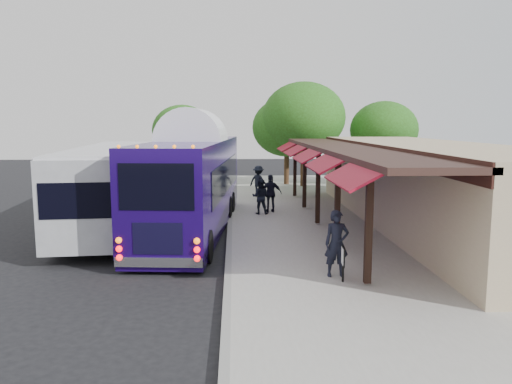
# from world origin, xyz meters

# --- Properties ---
(ground) EXTENTS (90.00, 90.00, 0.00)m
(ground) POSITION_xyz_m (0.00, 0.00, 0.00)
(ground) COLOR black
(ground) RESTS_ON ground
(sidewalk) EXTENTS (10.00, 40.00, 0.15)m
(sidewalk) POSITION_xyz_m (5.00, 4.00, 0.07)
(sidewalk) COLOR #9E9B93
(sidewalk) RESTS_ON ground
(curb) EXTENTS (0.20, 40.00, 0.16)m
(curb) POSITION_xyz_m (0.05, 4.00, 0.07)
(curb) COLOR gray
(curb) RESTS_ON ground
(station_shelter) EXTENTS (8.15, 20.00, 3.60)m
(station_shelter) POSITION_xyz_m (8.38, 4.00, 1.85)
(station_shelter) COLOR tan
(station_shelter) RESTS_ON ground
(coach_bus) EXTENTS (3.69, 12.72, 4.02)m
(coach_bus) POSITION_xyz_m (-1.45, 3.68, 2.16)
(coach_bus) COLOR #1B0752
(coach_bus) RESTS_ON ground
(city_bus) EXTENTS (3.78, 13.00, 3.44)m
(city_bus) POSITION_xyz_m (-4.91, 4.84, 1.90)
(city_bus) COLOR #94979C
(city_bus) RESTS_ON ground
(ped_a) EXTENTS (0.71, 0.48, 1.89)m
(ped_a) POSITION_xyz_m (3.12, -3.14, 1.10)
(ped_a) COLOR black
(ped_a) RESTS_ON sidewalk
(ped_b) EXTENTS (0.91, 0.76, 1.66)m
(ped_b) POSITION_xyz_m (1.49, 6.67, 0.98)
(ped_b) COLOR black
(ped_b) RESTS_ON sidewalk
(ped_c) EXTENTS (1.12, 0.58, 1.83)m
(ped_c) POSITION_xyz_m (2.02, 7.17, 1.06)
(ped_c) COLOR black
(ped_c) RESTS_ON sidewalk
(ped_d) EXTENTS (1.35, 1.21, 1.82)m
(ped_d) POSITION_xyz_m (1.67, 12.28, 1.06)
(ped_d) COLOR black
(ped_d) RESTS_ON sidewalk
(sign_board) EXTENTS (0.09, 0.45, 1.00)m
(sign_board) POSITION_xyz_m (3.19, -3.67, 0.83)
(sign_board) COLOR black
(sign_board) RESTS_ON sidewalk
(tree_left) EXTENTS (4.85, 4.85, 6.21)m
(tree_left) POSITION_xyz_m (3.96, 18.35, 4.14)
(tree_left) COLOR #382314
(tree_left) RESTS_ON ground
(tree_mid) EXTENTS (5.63, 5.63, 7.21)m
(tree_mid) POSITION_xyz_m (4.98, 17.20, 4.81)
(tree_mid) COLOR #382314
(tree_mid) RESTS_ON ground
(tree_right) EXTENTS (4.65, 4.65, 5.95)m
(tree_right) POSITION_xyz_m (10.61, 17.54, 3.96)
(tree_right) COLOR #382314
(tree_right) RESTS_ON ground
(tree_far) EXTENTS (4.54, 4.54, 5.81)m
(tree_far) POSITION_xyz_m (-3.67, 21.53, 3.87)
(tree_far) COLOR #382314
(tree_far) RESTS_ON ground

